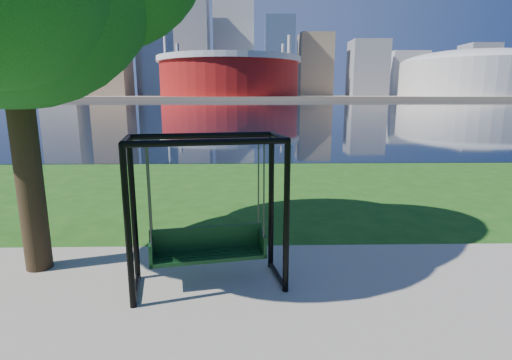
{
  "coord_description": "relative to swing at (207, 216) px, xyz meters",
  "views": [
    {
      "loc": [
        0.06,
        -6.59,
        3.22
      ],
      "look_at": [
        0.21,
        0.0,
        1.8
      ],
      "focal_mm": 28.0,
      "sensor_mm": 36.0,
      "label": 1
    }
  ],
  "objects": [
    {
      "name": "ground",
      "position": [
        0.61,
        0.24,
        -1.25
      ],
      "size": [
        900.0,
        900.0,
        0.0
      ],
      "primitive_type": "plane",
      "color": "#1E5114",
      "rests_on": "ground"
    },
    {
      "name": "path",
      "position": [
        0.61,
        -0.26,
        -1.23
      ],
      "size": [
        120.0,
        4.0,
        0.03
      ],
      "primitive_type": "cube",
      "color": "#9E937F",
      "rests_on": "ground"
    },
    {
      "name": "river",
      "position": [
        0.61,
        102.24,
        -1.24
      ],
      "size": [
        900.0,
        180.0,
        0.02
      ],
      "primitive_type": "cube",
      "color": "black",
      "rests_on": "ground"
    },
    {
      "name": "far_bank",
      "position": [
        0.61,
        306.24,
        -0.25
      ],
      "size": [
        900.0,
        228.0,
        2.0
      ],
      "primitive_type": "cube",
      "color": "#937F60",
      "rests_on": "ground"
    },
    {
      "name": "stadium",
      "position": [
        -9.39,
        235.24,
        12.98
      ],
      "size": [
        83.0,
        83.0,
        32.0
      ],
      "color": "maroon",
      "rests_on": "far_bank"
    },
    {
      "name": "arena",
      "position": [
        135.61,
        235.24,
        14.63
      ],
      "size": [
        84.0,
        84.0,
        26.56
      ],
      "color": "beige",
      "rests_on": "far_bank"
    },
    {
      "name": "skyline",
      "position": [
        -3.66,
        319.64,
        34.64
      ],
      "size": [
        392.0,
        66.0,
        96.5
      ],
      "color": "gray",
      "rests_on": "far_bank"
    },
    {
      "name": "swing",
      "position": [
        0.0,
        0.0,
        0.0
      ],
      "size": [
        2.68,
        1.54,
        2.58
      ],
      "rotation": [
        0.0,
        0.0,
        0.19
      ],
      "color": "black",
      "rests_on": "ground"
    }
  ]
}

